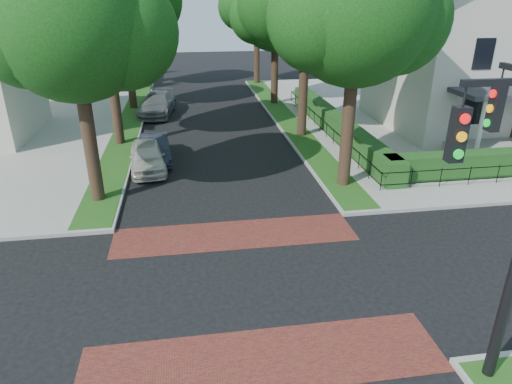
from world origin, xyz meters
The scene contains 19 objects.
ground centered at (0.00, 0.00, 0.00)m, with size 120.00×120.00×0.00m, color black.
sidewalk_ne centered at (19.50, 19.00, 0.07)m, with size 30.00×30.00×0.15m, color gray.
crosswalk_far centered at (0.00, 3.20, 0.01)m, with size 9.00×2.20×0.01m, color maroon.
crosswalk_near centered at (0.00, -3.20, 0.01)m, with size 9.00×2.20×0.01m, color maroon.
grass_strip_ne centered at (5.40, 19.10, 0.16)m, with size 1.60×29.80×0.02m, color #254513.
grass_strip_nw centered at (-5.40, 19.10, 0.16)m, with size 1.60×29.80×0.02m, color #254513.
tree_right_near centered at (5.60, 7.24, 7.63)m, with size 7.75×6.67×10.66m.
tree_right_far centered at (5.60, 24.22, 6.91)m, with size 7.25×6.23×9.74m.
tree_right_back centered at (5.60, 33.23, 7.27)m, with size 7.50×6.45×10.20m.
tree_left_near centered at (-5.40, 7.23, 7.27)m, with size 7.50×6.45×10.20m.
tree_left_far centered at (-5.40, 24.22, 7.12)m, with size 7.00×6.02×9.86m.
tree_left_back centered at (-5.40, 33.24, 7.41)m, with size 7.75×6.66×10.44m.
hedge_main_road centered at (7.70, 15.00, 0.75)m, with size 1.00×18.00×1.20m, color #1B4317.
fence_main_road centered at (6.90, 15.00, 0.60)m, with size 0.06×18.00×0.90m, color black, non-canonical shape.
house_victorian centered at (17.51, 15.92, 6.02)m, with size 13.00×13.05×12.48m.
house_left_far centered at (-15.49, 31.99, 5.04)m, with size 10.00×9.00×10.14m.
parked_car_front centered at (-3.60, 10.61, 0.73)m, with size 1.72×4.28×1.46m, color beige.
parked_car_middle centered at (-3.30, 11.98, 0.68)m, with size 1.44×4.14×1.36m, color #202330.
parked_car_rear centered at (-3.59, 22.16, 0.79)m, with size 2.21×5.45×1.58m, color slate.
Camera 1 is at (-1.52, -11.74, 8.37)m, focal length 32.00 mm.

